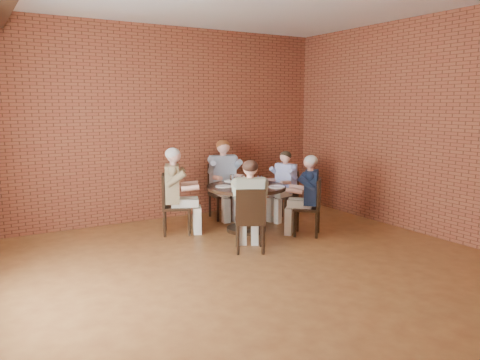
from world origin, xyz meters
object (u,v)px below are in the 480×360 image
diner_b (224,180)px  chair_d (250,218)px  diner_a (284,186)px  dining_table (246,199)px  diner_c (176,191)px  diner_e (307,196)px  diner_d (250,206)px  chair_c (171,202)px  smartphone (277,188)px  chair_a (286,193)px  chair_b (222,189)px  chair_e (312,205)px

diner_b → chair_d: bearing=-101.7°
diner_a → diner_b: diner_b is taller
dining_table → chair_d: size_ratio=1.40×
diner_a → dining_table: bearing=-90.0°
diner_c → diner_e: size_ratio=1.08×
diner_d → diner_a: bearing=-111.7°
diner_b → chair_c: (-1.23, -0.48, -0.19)m
dining_table → smartphone: bearing=-52.1°
chair_a → smartphone: chair_a is taller
chair_a → smartphone: bearing=-61.9°
chair_a → diner_e: (-0.33, -1.00, 0.15)m
chair_d → diner_e: diner_e is taller
chair_b → chair_d: bearing=-101.2°
chair_b → diner_c: diner_c is taller
chair_a → diner_b: diner_b is taller
diner_b → chair_d: (-0.66, -1.95, -0.21)m
chair_a → diner_e: size_ratio=0.70×
diner_d → diner_e: (1.20, 0.23, -0.01)m
chair_b → diner_e: bearing=-64.9°
chair_a → diner_e: bearing=-34.9°
chair_c → diner_c: bearing=-90.0°
chair_b → diner_e: 1.84m
diner_c → diner_d: (0.53, -1.36, -0.04)m
diner_a → diner_d: 1.90m
chair_c → diner_e: (1.81, -1.16, 0.12)m
chair_a → diner_a: 0.15m
diner_d → chair_e: diner_d is taller
diner_b → smartphone: (0.20, -1.36, 0.05)m
chair_b → diner_b: bearing=-90.0°
chair_a → diner_c: bearing=-110.4°
chair_a → diner_b: 1.14m
diner_b → chair_e: 1.83m
dining_table → chair_a: bearing=16.9°
chair_b → chair_c: 1.37m
chair_e → dining_table: bearing=-90.0°
dining_table → diner_a: bearing=16.9°
diner_a → diner_c: bearing=-111.1°
chair_a → chair_c: (-2.14, 0.16, 0.04)m
diner_d → chair_e: size_ratio=1.44×
chair_d → smartphone: chair_d is taller
chair_e → diner_e: size_ratio=0.71×
chair_b → diner_b: diner_b is taller
diner_a → chair_c: 2.08m
chair_c → smartphone: chair_c is taller
chair_a → chair_d: 2.04m
diner_b → smartphone: diner_b is taller
diner_a → chair_c: size_ratio=1.28×
diner_e → dining_table: bearing=-90.0°
chair_a → chair_e: chair_e is taller
diner_b → chair_c: 1.33m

